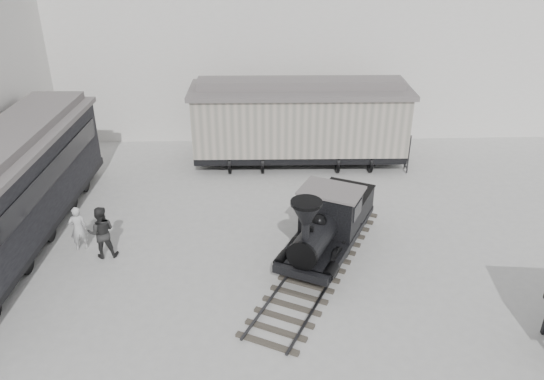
{
  "coord_description": "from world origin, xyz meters",
  "views": [
    {
      "loc": [
        -1.22,
        -11.56,
        9.98
      ],
      "look_at": [
        -0.72,
        4.18,
        2.0
      ],
      "focal_mm": 35.0,
      "sensor_mm": 36.0,
      "label": 1
    }
  ],
  "objects_px": {
    "locomotive": "(327,228)",
    "visitor_b": "(102,232)",
    "passenger_coach": "(4,197)",
    "visitor_a": "(78,228)",
    "boxcar": "(300,121)"
  },
  "relations": [
    {
      "from": "boxcar",
      "to": "visitor_b",
      "type": "xyz_separation_m",
      "value": [
        -7.05,
        -7.42,
        -1.16
      ]
    },
    {
      "from": "boxcar",
      "to": "passenger_coach",
      "type": "distance_m",
      "value": 12.3
    },
    {
      "from": "locomotive",
      "to": "passenger_coach",
      "type": "relative_size",
      "value": 0.63
    },
    {
      "from": "locomotive",
      "to": "visitor_b",
      "type": "bearing_deg",
      "value": -155.59
    },
    {
      "from": "passenger_coach",
      "to": "visitor_a",
      "type": "height_order",
      "value": "passenger_coach"
    },
    {
      "from": "locomotive",
      "to": "visitor_a",
      "type": "relative_size",
      "value": 5.17
    },
    {
      "from": "passenger_coach",
      "to": "visitor_a",
      "type": "xyz_separation_m",
      "value": [
        2.27,
        -0.12,
        -1.14
      ]
    },
    {
      "from": "locomotive",
      "to": "boxcar",
      "type": "xyz_separation_m",
      "value": [
        -0.31,
        7.67,
        0.98
      ]
    },
    {
      "from": "boxcar",
      "to": "visitor_b",
      "type": "distance_m",
      "value": 10.3
    },
    {
      "from": "passenger_coach",
      "to": "visitor_b",
      "type": "xyz_separation_m",
      "value": [
        3.17,
        -0.59,
        -1.03
      ]
    },
    {
      "from": "boxcar",
      "to": "visitor_b",
      "type": "height_order",
      "value": "boxcar"
    },
    {
      "from": "visitor_a",
      "to": "visitor_b",
      "type": "bearing_deg",
      "value": 132.34
    },
    {
      "from": "visitor_b",
      "to": "visitor_a",
      "type": "bearing_deg",
      "value": -36.17
    },
    {
      "from": "passenger_coach",
      "to": "locomotive",
      "type": "bearing_deg",
      "value": -2.43
    },
    {
      "from": "locomotive",
      "to": "visitor_b",
      "type": "relative_size",
      "value": 4.53
    }
  ]
}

